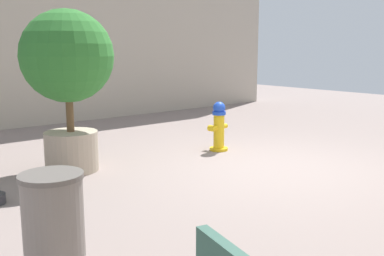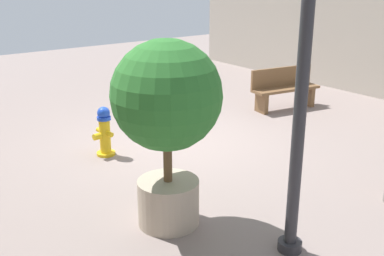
% 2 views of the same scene
% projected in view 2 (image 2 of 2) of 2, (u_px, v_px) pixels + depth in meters
% --- Properties ---
extents(ground_plane, '(23.40, 23.40, 0.00)m').
position_uv_depth(ground_plane, '(175.00, 142.00, 8.89)').
color(ground_plane, gray).
extents(fire_hydrant, '(0.39, 0.42, 0.88)m').
position_uv_depth(fire_hydrant, '(104.00, 131.00, 8.14)').
color(fire_hydrant, gold).
rests_on(fire_hydrant, ground_plane).
extents(bench_near, '(1.72, 0.71, 0.95)m').
position_uv_depth(bench_near, '(284.00, 87.00, 10.90)').
color(bench_near, brown).
rests_on(bench_near, ground_plane).
extents(planter_tree, '(1.34, 1.34, 2.36)m').
position_uv_depth(planter_tree, '(167.00, 110.00, 5.58)').
color(planter_tree, tan).
rests_on(planter_tree, ground_plane).
extents(street_lamp, '(0.36, 0.36, 4.08)m').
position_uv_depth(street_lamp, '(306.00, 31.00, 4.66)').
color(street_lamp, '#2D2D33').
rests_on(street_lamp, ground_plane).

